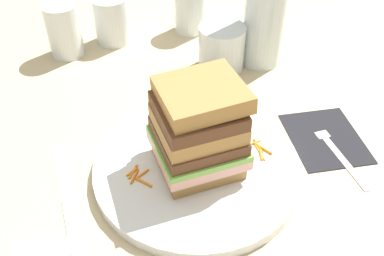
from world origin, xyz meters
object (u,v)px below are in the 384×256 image
main_plate (197,168)px  sandwich (198,130)px  fork (334,146)px  empty_tumbler_0 (64,30)px  empty_tumbler_1 (190,9)px  knife (67,200)px  empty_tumbler_2 (111,20)px  juice_glass (222,49)px  napkin_dark (325,138)px

main_plate → sandwich: (0.00, 0.00, 0.07)m
fork → empty_tumbler_0: (-0.37, 0.36, 0.05)m
empty_tumbler_1 → sandwich: bearing=-102.4°
knife → empty_tumbler_2: size_ratio=2.21×
main_plate → empty_tumbler_1: size_ratio=2.95×
fork → empty_tumbler_2: 0.48m
juice_glass → empty_tumbler_0: bearing=157.0°
napkin_dark → empty_tumbler_1: 0.39m
sandwich → fork: size_ratio=0.78×
knife → juice_glass: 0.39m
main_plate → empty_tumbler_0: (-0.16, 0.36, 0.04)m
empty_tumbler_1 → empty_tumbler_2: 0.16m
juice_glass → empty_tumbler_0: empty_tumbler_0 is taller
sandwich → empty_tumbler_0: 0.40m
knife → juice_glass: bearing=41.5°
napkin_dark → empty_tumbler_2: size_ratio=1.42×
knife → empty_tumbler_1: 0.48m
empty_tumbler_2 → empty_tumbler_0: bearing=-163.9°
napkin_dark → knife: bearing=-175.9°
empty_tumbler_1 → fork: bearing=-73.1°
main_plate → fork: bearing=-0.7°
empty_tumbler_0 → empty_tumbler_2: empty_tumbler_0 is taller
juice_glass → empty_tumbler_0: size_ratio=0.83×
napkin_dark → empty_tumbler_1: size_ratio=1.33×
sandwich → napkin_dark: (0.20, 0.02, -0.08)m
fork → sandwich: bearing=179.1°
fork → empty_tumbler_1: size_ratio=1.72×
napkin_dark → juice_glass: 0.25m
juice_glass → main_plate: bearing=-113.8°
main_plate → empty_tumbler_2: 0.40m
sandwich → knife: size_ratio=0.65×
sandwich → empty_tumbler_2: bearing=100.6°
sandwich → empty_tumbler_2: (-0.07, 0.39, -0.03)m
napkin_dark → fork: (0.00, -0.02, 0.00)m
main_plate → empty_tumbler_2: size_ratio=3.15×
fork → knife: (-0.39, -0.01, -0.00)m
juice_glass → empty_tumbler_1: bearing=98.5°
napkin_dark → fork: bearing=-86.1°
empty_tumbler_0 → knife: bearing=-92.6°
fork → empty_tumbler_0: size_ratio=1.67×
knife → sandwich: bearing=2.8°
empty_tumbler_1 → knife: bearing=-123.6°
knife → main_plate: bearing=2.5°
knife → empty_tumbler_1: (0.27, 0.40, 0.05)m
main_plate → knife: 0.18m
sandwich → fork: sandwich is taller
napkin_dark → empty_tumbler_0: empty_tumbler_0 is taller
sandwich → juice_glass: bearing=66.3°
juice_glass → empty_tumbler_1: (-0.02, 0.15, 0.01)m
napkin_dark → knife: 0.39m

